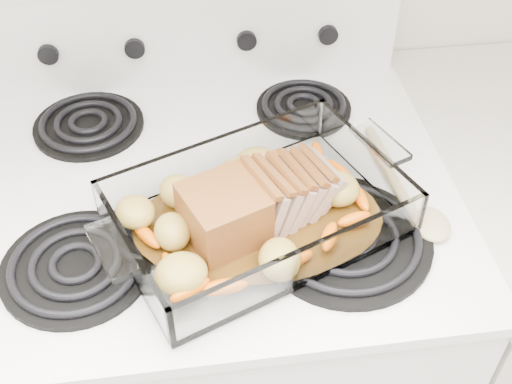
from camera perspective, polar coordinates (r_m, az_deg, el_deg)
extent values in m
cube|color=white|center=(1.39, -3.44, -13.43)|extent=(0.76, 0.65, 0.92)
cube|color=white|center=(1.03, -4.52, 0.75)|extent=(0.78, 0.67, 0.02)
cube|color=white|center=(1.21, -5.89, 13.75)|extent=(0.76, 0.06, 0.18)
cylinder|color=black|center=(0.92, -15.66, -6.43)|extent=(0.21, 0.21, 0.01)
cylinder|color=black|center=(0.93, 7.94, -4.20)|extent=(0.25, 0.25, 0.01)
cylinder|color=black|center=(1.16, -14.63, 5.73)|extent=(0.19, 0.19, 0.01)
cylinder|color=black|center=(1.16, 4.25, 7.44)|extent=(0.17, 0.17, 0.01)
cylinder|color=black|center=(1.21, -17.97, 11.64)|extent=(0.04, 0.02, 0.04)
cylinder|color=black|center=(1.19, -10.73, 12.52)|extent=(0.04, 0.02, 0.04)
cylinder|color=black|center=(1.19, -0.87, 13.40)|extent=(0.04, 0.02, 0.04)
cylinder|color=black|center=(1.21, 6.39, 13.80)|extent=(0.04, 0.02, 0.04)
cube|color=white|center=(0.93, 0.16, -2.79)|extent=(0.39, 0.26, 0.01)
cube|color=white|center=(0.82, 1.36, -7.25)|extent=(0.39, 0.01, 0.07)
cube|color=white|center=(1.00, -0.81, 3.87)|extent=(0.39, 0.01, 0.07)
cube|color=white|center=(0.91, -11.95, -2.28)|extent=(0.01, 0.26, 0.07)
cube|color=white|center=(0.95, 11.80, -0.03)|extent=(0.01, 0.26, 0.07)
cylinder|color=#43290B|center=(0.93, 0.17, -2.54)|extent=(0.23, 0.23, 0.00)
cube|color=brown|center=(0.90, -3.24, -1.12)|extent=(0.10, 0.10, 0.08)
cube|color=tan|center=(0.90, 0.48, -0.88)|extent=(0.04, 0.10, 0.08)
cube|color=tan|center=(0.91, 1.70, -0.82)|extent=(0.04, 0.10, 0.08)
cube|color=tan|center=(0.91, 2.92, -0.77)|extent=(0.04, 0.09, 0.07)
cube|color=tan|center=(0.91, 4.13, -0.72)|extent=(0.05, 0.09, 0.07)
cube|color=tan|center=(0.92, 5.32, -0.67)|extent=(0.05, 0.09, 0.06)
cube|color=tan|center=(0.92, 6.51, -0.62)|extent=(0.05, 0.09, 0.06)
ellipsoid|color=#F16402|center=(0.87, -8.73, -6.78)|extent=(0.06, 0.02, 0.02)
ellipsoid|color=#F16402|center=(0.89, 8.19, -5.06)|extent=(0.06, 0.02, 0.02)
ellipsoid|color=#F16402|center=(0.97, 9.20, -0.43)|extent=(0.06, 0.02, 0.02)
ellipsoid|color=#F16402|center=(0.95, -9.52, -1.31)|extent=(0.06, 0.02, 0.02)
ellipsoid|color=#B08F39|center=(0.97, -9.65, 0.76)|extent=(0.06, 0.05, 0.05)
ellipsoid|color=#B08F39|center=(0.98, 0.67, 2.13)|extent=(0.06, 0.05, 0.05)
ellipsoid|color=#B08F39|center=(0.92, 8.06, -1.79)|extent=(0.06, 0.05, 0.05)
cylinder|color=tan|center=(1.04, 11.93, 1.79)|extent=(0.03, 0.21, 0.02)
ellipsoid|color=tan|center=(0.97, 15.28, -2.76)|extent=(0.06, 0.07, 0.02)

